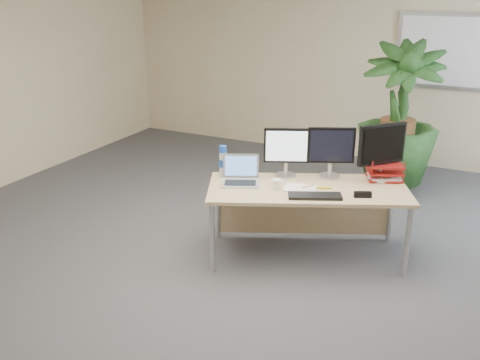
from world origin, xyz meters
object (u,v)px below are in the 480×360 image
at_px(floor_plant, 397,132).
at_px(monitor_left, 286,149).
at_px(monitor_right, 331,149).
at_px(desk, 307,198).
at_px(laptop, 241,176).

height_order(floor_plant, monitor_left, floor_plant).
xyz_separation_m(floor_plant, monitor_right, (-0.31, -1.61, 0.20)).
bearing_deg(floor_plant, monitor_left, -111.10).
height_order(floor_plant, monitor_right, floor_plant).
xyz_separation_m(desk, laptop, (-0.56, -0.23, 0.20)).
bearing_deg(desk, laptop, -157.78).
distance_m(desk, monitor_left, 0.48).
xyz_separation_m(desk, monitor_right, (0.13, 0.25, 0.41)).
distance_m(floor_plant, monitor_right, 1.66).
distance_m(desk, laptop, 0.63).
relative_size(floor_plant, monitor_right, 3.16).
height_order(desk, monitor_left, monitor_left).
distance_m(monitor_left, monitor_right, 0.41).
distance_m(desk, floor_plant, 1.92).
height_order(desk, monitor_right, monitor_right).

